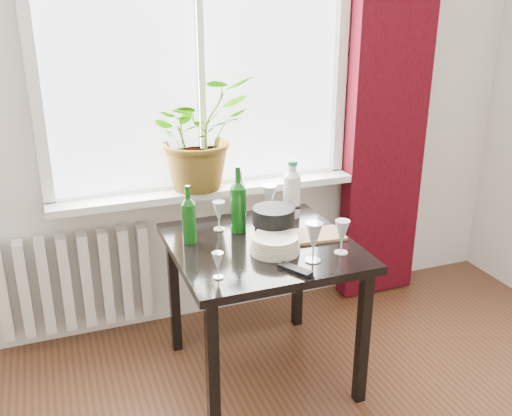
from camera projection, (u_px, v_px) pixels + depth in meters
name	position (u px, v px, depth m)	size (l,w,h in m)	color
window	(199.00, 46.00, 2.97)	(1.72, 0.08, 1.62)	white
windowsill	(207.00, 190.00, 3.19)	(1.72, 0.20, 0.04)	silver
curtain	(389.00, 95.00, 3.36)	(0.50, 0.12, 2.56)	#32040B
radiator	(76.00, 281.00, 3.12)	(0.80, 0.10, 0.55)	silver
table	(262.00, 260.00, 2.76)	(0.85, 0.85, 0.74)	black
potted_plant	(198.00, 133.00, 3.07)	(0.55, 0.48, 0.62)	#236C1D
wine_bottle_left	(189.00, 214.00, 2.69)	(0.07, 0.07, 0.29)	#0D460F
wine_bottle_right	(238.00, 199.00, 2.81)	(0.08, 0.08, 0.34)	#0D450E
bottle_amber	(240.00, 194.00, 2.99)	(0.06, 0.06, 0.26)	maroon
cleaning_bottle	(292.00, 188.00, 2.99)	(0.09, 0.09, 0.32)	silver
wineglass_front_right	(313.00, 242.00, 2.51)	(0.08, 0.08, 0.19)	#B1B7BF
wineglass_far_right	(342.00, 237.00, 2.59)	(0.07, 0.07, 0.17)	#B2B6C0
wineglass_back_center	(269.00, 201.00, 3.00)	(0.08, 0.08, 0.19)	silver
wineglass_back_left	(219.00, 215.00, 2.85)	(0.06, 0.06, 0.15)	silver
wineglass_front_left	(218.00, 265.00, 2.37)	(0.05, 0.05, 0.12)	#B2B7C0
plate_stack	(275.00, 244.00, 2.62)	(0.23, 0.23, 0.08)	beige
fondue_pot	(273.00, 223.00, 2.75)	(0.23, 0.20, 0.16)	black
tv_remote	(295.00, 270.00, 2.44)	(0.05, 0.16, 0.02)	black
cutting_board	(315.00, 235.00, 2.79)	(0.27, 0.18, 0.01)	olive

